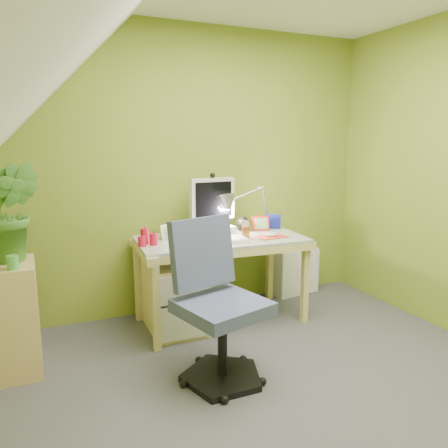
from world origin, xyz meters
name	(u,v)px	position (x,y,z in m)	size (l,w,h in m)	color
floor	(293,399)	(0.00, 0.00, -0.01)	(3.20, 3.20, 0.01)	#49494E
wall_back	(196,172)	(0.00, 1.60, 1.20)	(3.20, 0.01, 2.40)	olive
slope_ceiling	(97,45)	(-1.00, 0.00, 1.85)	(1.10, 3.20, 1.10)	white
desk	(221,280)	(0.05, 1.18, 0.35)	(1.31, 0.66, 0.70)	#D5C170
monitor	(212,201)	(0.05, 1.36, 0.97)	(0.39, 0.23, 0.54)	beige
speaker_left	(182,229)	(-0.22, 1.34, 0.76)	(0.10, 0.10, 0.12)	black
speaker_right	(243,224)	(0.32, 1.34, 0.77)	(0.10, 0.10, 0.13)	black
keyboard	(218,241)	(-0.03, 1.04, 0.71)	(0.45, 0.14, 0.02)	white
mousepad	(271,237)	(0.43, 1.04, 0.71)	(0.23, 0.16, 0.01)	red
mouse	(271,235)	(0.43, 1.04, 0.72)	(0.11, 0.07, 0.04)	silver
amber_tumbler	(246,232)	(0.23, 1.10, 0.75)	(0.07, 0.07, 0.09)	#954E15
candle_cluster	(146,237)	(-0.55, 1.19, 0.76)	(0.15, 0.13, 0.11)	red
photo_frame_red	(260,223)	(0.47, 1.30, 0.77)	(0.15, 0.02, 0.13)	red
photo_frame_blue	(272,221)	(0.61, 1.34, 0.76)	(0.14, 0.02, 0.12)	#151D93
photo_frame_green	(167,231)	(-0.35, 1.32, 0.76)	(0.13, 0.02, 0.11)	#A7C185
desk_lamp	(261,198)	(0.50, 1.36, 0.98)	(0.51, 0.22, 0.55)	silver
side_ledge	(16,318)	(-1.45, 0.98, 0.36)	(0.27, 0.41, 0.72)	tan
potted_plant	(12,212)	(-1.42, 1.03, 1.03)	(0.34, 0.28, 0.62)	#3C7426
green_cup	(13,262)	(-1.43, 0.83, 0.76)	(0.07, 0.07, 0.09)	#4FA143
task_chair	(222,304)	(-0.29, 0.35, 0.50)	(0.55, 0.55, 0.99)	#41486A
radiator	(295,271)	(0.96, 1.50, 0.22)	(0.44, 0.18, 0.44)	white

